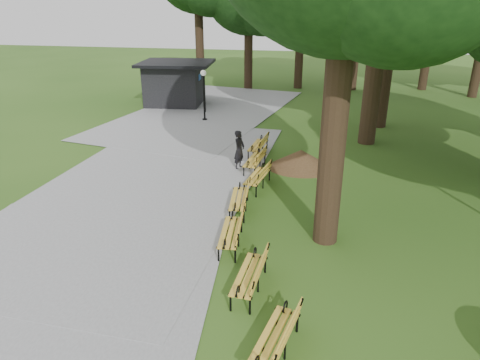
% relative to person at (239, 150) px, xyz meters
% --- Properties ---
extents(ground, '(100.00, 100.00, 0.00)m').
position_rel_person_xyz_m(ground, '(0.84, -4.93, -0.80)').
color(ground, '#2D5418').
rests_on(ground, ground).
extents(path, '(12.00, 38.00, 0.06)m').
position_rel_person_xyz_m(path, '(-3.16, -1.93, -0.77)').
color(path, gray).
rests_on(path, ground).
extents(person, '(0.53, 0.67, 1.61)m').
position_rel_person_xyz_m(person, '(0.00, 0.00, 0.00)').
color(person, black).
rests_on(person, ground).
extents(kiosk, '(4.86, 4.34, 2.80)m').
position_rel_person_xyz_m(kiosk, '(-6.52, 10.68, 0.60)').
color(kiosk, black).
rests_on(kiosk, ground).
extents(lamp_post, '(0.32, 0.32, 2.84)m').
position_rel_person_xyz_m(lamp_post, '(-3.50, 7.17, 1.26)').
color(lamp_post, black).
rests_on(lamp_post, ground).
extents(dirt_mound, '(2.28, 2.28, 0.78)m').
position_rel_person_xyz_m(dirt_mound, '(2.45, 0.57, -0.41)').
color(dirt_mound, '#47301C').
rests_on(dirt_mound, ground).
extents(bench_0, '(1.02, 1.99, 0.88)m').
position_rel_person_xyz_m(bench_0, '(2.70, -9.83, -0.36)').
color(bench_0, gold).
rests_on(bench_0, ground).
extents(bench_1, '(0.75, 1.93, 0.88)m').
position_rel_person_xyz_m(bench_1, '(1.86, -7.90, -0.36)').
color(bench_1, gold).
rests_on(bench_1, ground).
extents(bench_2, '(0.82, 1.95, 0.88)m').
position_rel_person_xyz_m(bench_2, '(0.99, -6.02, -0.36)').
color(bench_2, gold).
rests_on(bench_2, ground).
extents(bench_3, '(0.85, 1.96, 0.88)m').
position_rel_person_xyz_m(bench_3, '(0.77, -3.80, -0.36)').
color(bench_3, gold).
rests_on(bench_3, ground).
extents(bench_4, '(0.91, 1.97, 0.88)m').
position_rel_person_xyz_m(bench_4, '(1.04, -1.78, -0.36)').
color(bench_4, gold).
rests_on(bench_4, ground).
extents(bench_5, '(0.81, 1.95, 0.88)m').
position_rel_person_xyz_m(bench_5, '(0.65, -0.06, -0.36)').
color(bench_5, gold).
rests_on(bench_5, ground).
extents(bench_6, '(0.80, 1.95, 0.88)m').
position_rel_person_xyz_m(bench_6, '(0.46, 1.86, -0.36)').
color(bench_6, gold).
rests_on(bench_6, ground).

